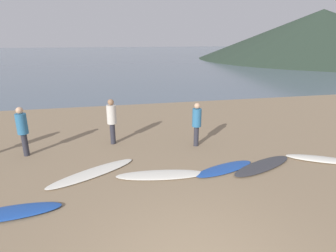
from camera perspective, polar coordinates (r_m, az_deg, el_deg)
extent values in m
cube|color=#8C7559|center=(13.80, -6.95, 2.01)|extent=(120.00, 120.00, 0.20)
cube|color=slate|center=(65.47, -11.61, 14.39)|extent=(140.00, 100.00, 0.01)
cone|color=#28382B|center=(56.01, 29.01, 16.25)|extent=(41.18, 41.18, 8.18)
ellipsoid|color=#1E479E|center=(7.09, -30.30, -15.36)|extent=(2.23, 0.74, 0.10)
ellipsoid|color=silver|center=(8.09, -15.38, -9.36)|extent=(2.57, 1.83, 0.07)
ellipsoid|color=silver|center=(7.71, -1.44, -10.10)|extent=(2.55, 0.90, 0.07)
ellipsoid|color=#1E479E|center=(8.20, 11.68, -8.65)|extent=(2.07, 1.11, 0.07)
ellipsoid|color=#333338|center=(8.66, 19.04, -7.79)|extent=(2.38, 1.42, 0.09)
ellipsoid|color=silver|center=(9.81, 29.31, -6.06)|extent=(2.08, 1.44, 0.10)
cylinder|color=#2D2D38|center=(10.00, -11.41, -1.55)|extent=(0.18, 0.18, 0.76)
cylinder|color=beige|center=(9.79, -11.66, 2.37)|extent=(0.33, 0.33, 0.66)
sphere|color=#936B4C|center=(9.68, -11.82, 4.87)|extent=(0.21, 0.21, 0.21)
cylinder|color=#2D2D38|center=(9.67, 5.88, -2.09)|extent=(0.17, 0.17, 0.72)
cylinder|color=teal|center=(9.46, 6.01, 1.73)|extent=(0.31, 0.31, 0.63)
sphere|color=tan|center=(9.35, 6.09, 4.17)|extent=(0.20, 0.20, 0.20)
cylinder|color=#2D2D38|center=(9.94, -27.53, -3.45)|extent=(0.18, 0.18, 0.75)
cylinder|color=teal|center=(9.73, -28.12, 0.41)|extent=(0.33, 0.33, 0.65)
sphere|color=tan|center=(9.63, -28.50, 2.86)|extent=(0.21, 0.21, 0.21)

